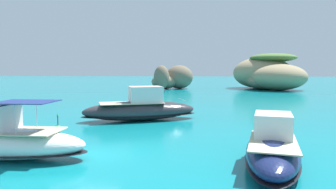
{
  "coord_description": "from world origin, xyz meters",
  "views": [
    {
      "loc": [
        5.93,
        -16.67,
        4.85
      ],
      "look_at": [
        2.98,
        11.38,
        2.54
      ],
      "focal_mm": 33.01,
      "sensor_mm": 36.0,
      "label": 1
    }
  ],
  "objects_px": {
    "islet_large": "(266,74)",
    "islet_small": "(172,78)",
    "motorboat_charcoal": "(141,109)",
    "channel_buoy": "(58,128)",
    "motorboat_navy": "(273,148)"
  },
  "relations": [
    {
      "from": "islet_large",
      "to": "islet_small",
      "type": "distance_m",
      "value": 23.31
    },
    {
      "from": "islet_large",
      "to": "motorboat_charcoal",
      "type": "bearing_deg",
      "value": -113.43
    },
    {
      "from": "islet_large",
      "to": "motorboat_charcoal",
      "type": "distance_m",
      "value": 54.85
    },
    {
      "from": "islet_large",
      "to": "motorboat_charcoal",
      "type": "height_order",
      "value": "islet_large"
    },
    {
      "from": "motorboat_charcoal",
      "to": "channel_buoy",
      "type": "relative_size",
      "value": 7.71
    },
    {
      "from": "islet_large",
      "to": "motorboat_charcoal",
      "type": "xyz_separation_m",
      "value": [
        -21.79,
        -50.27,
        -2.65
      ]
    },
    {
      "from": "motorboat_charcoal",
      "to": "channel_buoy",
      "type": "distance_m",
      "value": 8.22
    },
    {
      "from": "islet_small",
      "to": "channel_buoy",
      "type": "relative_size",
      "value": 8.45
    },
    {
      "from": "islet_large",
      "to": "islet_small",
      "type": "height_order",
      "value": "islet_large"
    },
    {
      "from": "islet_large",
      "to": "motorboat_navy",
      "type": "relative_size",
      "value": 2.75
    },
    {
      "from": "motorboat_navy",
      "to": "islet_large",
      "type": "bearing_deg",
      "value": 78.83
    },
    {
      "from": "motorboat_navy",
      "to": "motorboat_charcoal",
      "type": "bearing_deg",
      "value": 125.9
    },
    {
      "from": "islet_small",
      "to": "motorboat_navy",
      "type": "distance_m",
      "value": 61.33
    },
    {
      "from": "motorboat_navy",
      "to": "motorboat_charcoal",
      "type": "relative_size",
      "value": 0.8
    },
    {
      "from": "islet_large",
      "to": "motorboat_navy",
      "type": "bearing_deg",
      "value": -101.17
    }
  ]
}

